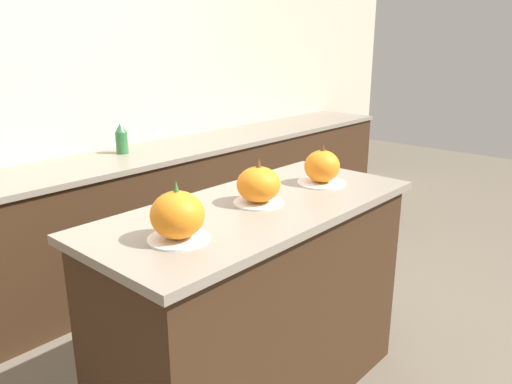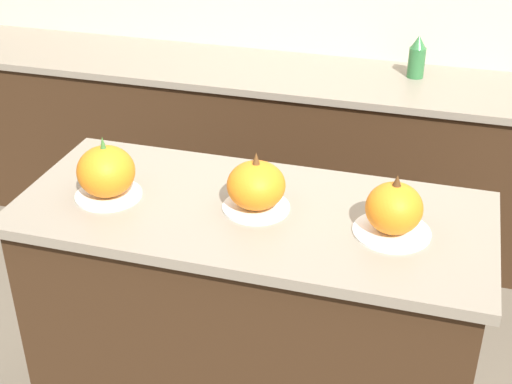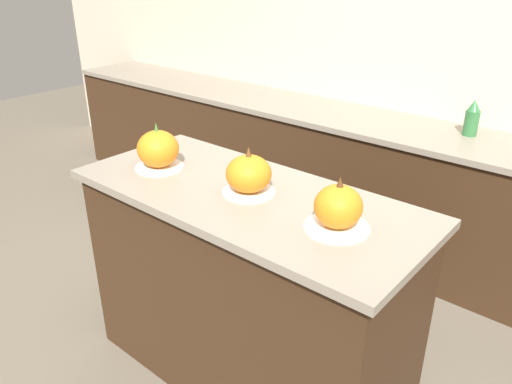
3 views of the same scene
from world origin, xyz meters
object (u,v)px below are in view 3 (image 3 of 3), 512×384
(bottle_tall, at_px, (472,118))
(pumpkin_cake_center, at_px, (249,175))
(pumpkin_cake_left, at_px, (158,150))
(pumpkin_cake_right, at_px, (338,208))

(bottle_tall, bearing_deg, pumpkin_cake_center, -103.10)
(pumpkin_cake_left, height_order, pumpkin_cake_right, pumpkin_cake_left)
(pumpkin_cake_center, bearing_deg, pumpkin_cake_left, -172.98)
(pumpkin_cake_center, xyz_separation_m, bottle_tall, (0.36, 1.53, -0.05))
(pumpkin_cake_right, distance_m, bottle_tall, 1.56)
(pumpkin_cake_right, bearing_deg, pumpkin_cake_center, 176.80)
(pumpkin_cake_right, bearing_deg, bottle_tall, 92.48)
(pumpkin_cake_center, height_order, pumpkin_cake_right, pumpkin_cake_center)
(pumpkin_cake_center, bearing_deg, bottle_tall, 76.90)
(pumpkin_cake_left, xyz_separation_m, pumpkin_cake_center, (0.48, 0.06, -0.01))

